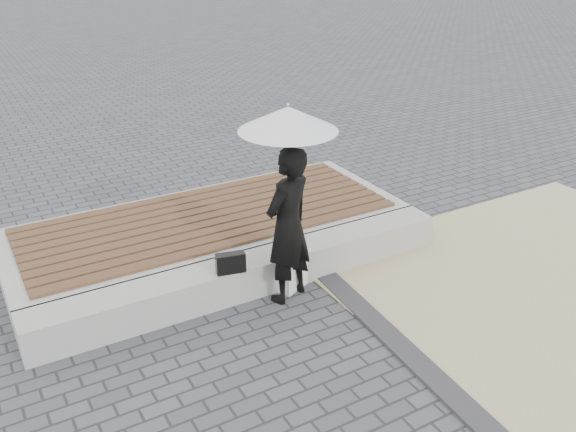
% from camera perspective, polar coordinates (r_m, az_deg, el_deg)
% --- Properties ---
extents(ground, '(80.00, 80.00, 0.00)m').
position_cam_1_polar(ground, '(6.05, 3.73, -13.65)').
color(ground, '#45464A').
rests_on(ground, ground).
extents(edging_band, '(0.61, 5.20, 0.04)m').
position_cam_1_polar(edging_band, '(6.12, 12.44, -13.58)').
color(edging_band, '#323134').
rests_on(edging_band, ground).
extents(seating_ledge, '(5.00, 0.45, 0.40)m').
position_cam_1_polar(seating_ledge, '(7.08, -3.38, -5.30)').
color(seating_ledge, '#9E9E99').
rests_on(seating_ledge, ground).
extents(timber_platform, '(5.00, 2.00, 0.40)m').
position_cam_1_polar(timber_platform, '(8.05, -7.24, -1.48)').
color(timber_platform, '#A4A5A0').
rests_on(timber_platform, ground).
extents(timber_decking, '(4.60, 1.80, 0.04)m').
position_cam_1_polar(timber_decking, '(7.95, -7.33, -0.07)').
color(timber_decking, brown).
rests_on(timber_decking, timber_platform).
extents(woman, '(0.76, 0.64, 1.77)m').
position_cam_1_polar(woman, '(6.60, 0.00, -0.91)').
color(woman, black).
rests_on(woman, ground).
extents(parasol, '(1.01, 1.01, 1.29)m').
position_cam_1_polar(parasol, '(6.17, 0.00, 8.93)').
color(parasol, '#A6A5A9').
rests_on(parasol, ground).
extents(handbag, '(0.33, 0.18, 0.22)m').
position_cam_1_polar(handbag, '(6.68, -5.30, -4.32)').
color(handbag, black).
rests_on(handbag, seating_ledge).
extents(canvas_tote, '(0.45, 0.33, 0.44)m').
position_cam_1_polar(canvas_tote, '(7.09, 0.54, -5.01)').
color(canvas_tote, white).
rests_on(canvas_tote, ground).
extents(magazine, '(0.28, 0.21, 0.01)m').
position_cam_1_polar(magazine, '(6.94, 0.75, -3.60)').
color(magazine, '#D13343').
rests_on(magazine, canvas_tote).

